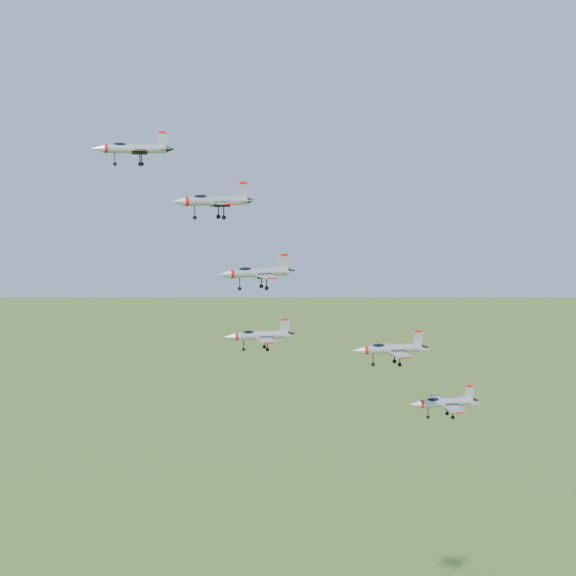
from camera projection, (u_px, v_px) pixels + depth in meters
name	position (u px, v px, depth m)	size (l,w,h in m)	color
jet_lead	(133.00, 149.00, 125.90)	(12.98, 10.88, 3.48)	#A2A5AE
jet_left_high	(213.00, 201.00, 118.19)	(13.14, 10.84, 3.52)	#A2A5AE
jet_right_high	(257.00, 272.00, 104.22)	(10.82, 8.97, 2.89)	#A2A5AE
jet_left_low	(259.00, 335.00, 133.79)	(12.23, 10.31, 3.29)	#A2A5AE
jet_right_low	(390.00, 349.00, 126.06)	(12.74, 10.78, 3.44)	#A2A5AE
jet_trail	(444.00, 402.00, 135.28)	(12.72, 10.76, 3.43)	#A2A5AE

